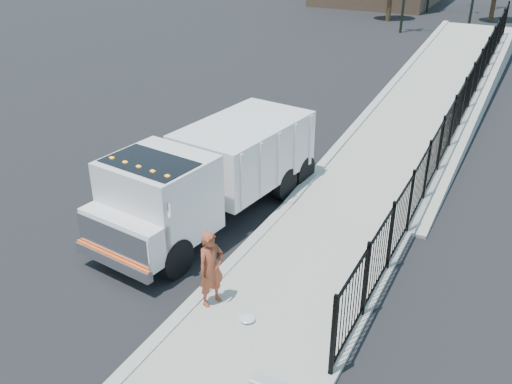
% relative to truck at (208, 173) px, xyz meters
% --- Properties ---
extents(ground, '(120.00, 120.00, 0.00)m').
position_rel_truck_xyz_m(ground, '(1.73, -2.28, -1.49)').
color(ground, black).
rests_on(ground, ground).
extents(sidewalk, '(3.55, 12.00, 0.12)m').
position_rel_truck_xyz_m(sidewalk, '(3.66, -4.28, -1.43)').
color(sidewalk, '#9E998E').
rests_on(sidewalk, ground).
extents(curb, '(0.30, 12.00, 0.16)m').
position_rel_truck_xyz_m(curb, '(1.73, -4.28, -1.41)').
color(curb, '#ADAAA3').
rests_on(curb, ground).
extents(ramp, '(3.95, 24.06, 3.19)m').
position_rel_truck_xyz_m(ramp, '(3.86, 13.72, -1.49)').
color(ramp, '#9E998E').
rests_on(ramp, ground).
extents(iron_fence, '(0.10, 28.00, 1.80)m').
position_rel_truck_xyz_m(iron_fence, '(5.28, 9.72, -0.59)').
color(iron_fence, black).
rests_on(iron_fence, ground).
extents(truck, '(3.45, 7.98, 2.64)m').
position_rel_truck_xyz_m(truck, '(0.00, 0.00, 0.00)').
color(truck, black).
rests_on(truck, ground).
extents(worker, '(0.65, 0.78, 1.82)m').
position_rel_truck_xyz_m(worker, '(2.13, -3.42, -0.46)').
color(worker, brown).
rests_on(worker, sidewalk).
extents(debris, '(0.37, 0.37, 0.09)m').
position_rel_truck_xyz_m(debris, '(3.12, -3.62, -1.32)').
color(debris, silver).
rests_on(debris, sidewalk).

